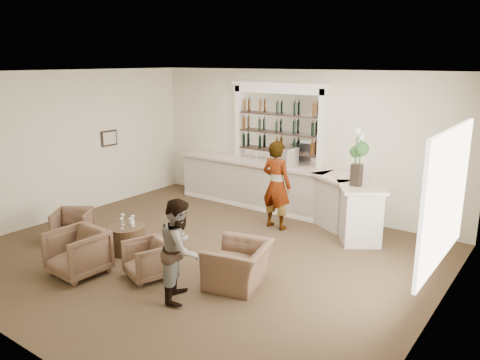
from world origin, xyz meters
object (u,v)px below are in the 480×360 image
sommelier (276,185)px  guest (180,249)px  armchair_left (73,225)px  flower_vase (358,154)px  armchair_center (78,253)px  espresso_machine (285,157)px  armchair_far (239,265)px  cocktail_table (127,239)px  bar_counter (279,189)px  armchair_right (148,260)px

sommelier → guest: (0.46, -3.45, -0.17)m
armchair_left → flower_vase: size_ratio=0.63×
armchair_left → armchair_center: (1.38, -0.86, 0.07)m
armchair_left → espresso_machine: size_ratio=1.42×
armchair_left → armchair_far: bearing=-30.3°
cocktail_table → armchair_center: size_ratio=0.79×
sommelier → guest: sommelier is taller
cocktail_table → espresso_machine: (1.19, 3.70, 1.11)m
flower_vase → armchair_far: bearing=-104.4°
cocktail_table → armchair_center: (0.08, -1.13, 0.14)m
flower_vase → armchair_center: bearing=-126.9°
bar_counter → flower_vase: flower_vase is taller
bar_counter → guest: guest is taller
bar_counter → flower_vase: size_ratio=5.13×
bar_counter → armchair_center: bar_counter is taller
armchair_far → cocktail_table: bearing=-100.9°
cocktail_table → armchair_far: 2.48m
guest → armchair_right: bearing=48.2°
cocktail_table → armchair_far: (2.47, 0.16, 0.09)m
armchair_far → flower_vase: bearing=150.9°
armchair_center → espresso_machine: (1.11, 4.83, 0.97)m
armchair_left → flower_vase: (4.50, 3.29, 1.45)m
bar_counter → armchair_center: 4.91m
sommelier → armchair_left: (-2.86, -3.02, -0.63)m
armchair_far → flower_vase: (0.74, 2.86, 1.43)m
armchair_left → armchair_center: bearing=-68.8°
guest → armchair_far: 1.07m
armchair_far → guest: bearing=-42.1°
sommelier → guest: size_ratio=1.21×
guest → armchair_left: guest is taller
cocktail_table → guest: (2.02, -0.70, 0.53)m
cocktail_table → guest: size_ratio=0.43×
sommelier → armchair_center: sommelier is taller
bar_counter → armchair_left: bearing=-121.2°
bar_counter → espresso_machine: bearing=14.4°
armchair_center → cocktail_table: bearing=96.7°
sommelier → armchair_far: 2.81m
cocktail_table → espresso_machine: bearing=72.1°
guest → armchair_left: bearing=51.5°
espresso_machine → armchair_right: bearing=-79.1°
guest → armchair_far: size_ratio=1.51×
bar_counter → flower_vase: (2.12, -0.65, 1.19)m
armchair_right → armchair_left: bearing=-166.0°
sommelier → armchair_right: 3.37m
cocktail_table → espresso_machine: espresso_machine is taller
espresso_machine → cocktail_table: bearing=-95.9°
flower_vase → armchair_left: bearing=-143.8°
armchair_left → flower_vase: 5.76m
bar_counter → armchair_right: (0.03, -4.20, -0.26)m
bar_counter → cocktail_table: size_ratio=8.45×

